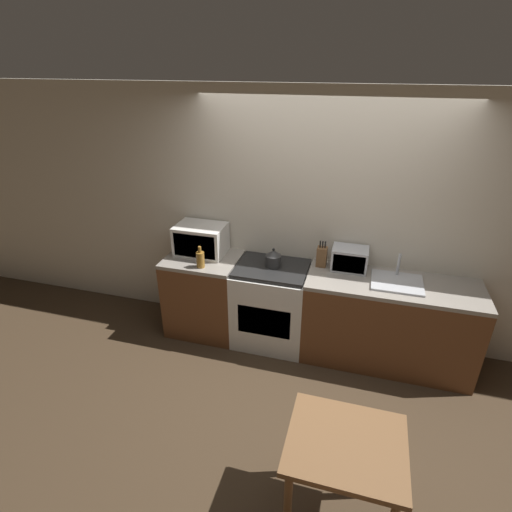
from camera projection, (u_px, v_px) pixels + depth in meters
ground_plane at (297, 388)px, 3.76m from camera, size 16.00×16.00×0.00m
wall_back at (321, 222)px, 4.05m from camera, size 10.00×0.06×2.60m
counter_left_run at (205, 294)px, 4.42m from camera, size 0.77×0.62×0.90m
counter_right_run at (387, 322)px, 3.94m from camera, size 1.62×0.62×0.90m
stove_range at (271, 304)px, 4.23m from camera, size 0.75×0.62×0.90m
kettle at (273, 258)px, 4.01m from camera, size 0.16×0.16×0.20m
microwave at (201, 240)px, 4.25m from camera, size 0.52×0.37×0.32m
bottle at (200, 259)px, 3.99m from camera, size 0.08×0.08×0.23m
knife_block at (322, 257)px, 4.01m from camera, size 0.10×0.09×0.27m
toaster_oven at (350, 259)px, 3.94m from camera, size 0.35×0.25×0.23m
sink_basin at (397, 282)px, 3.74m from camera, size 0.47×0.40×0.24m
dining_table at (345, 456)px, 2.43m from camera, size 0.71×0.62×0.74m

